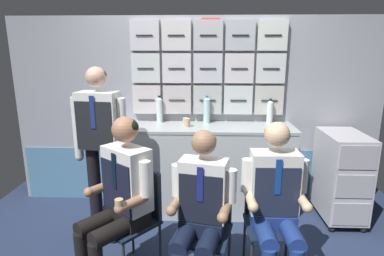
% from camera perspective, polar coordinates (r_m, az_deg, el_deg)
% --- Properties ---
extents(galley_bulkhead, '(4.20, 0.14, 2.15)m').
position_cam_1_polar(galley_bulkhead, '(3.69, 1.01, 3.20)').
color(galley_bulkhead, '#999BA6').
rests_on(galley_bulkhead, ground).
extents(galley_counter, '(1.97, 0.53, 0.99)m').
position_cam_1_polar(galley_counter, '(3.58, 1.81, -7.36)').
color(galley_counter, '#B7BEBF').
rests_on(galley_counter, ground).
extents(service_trolley, '(0.40, 0.65, 0.95)m').
position_cam_1_polar(service_trolley, '(3.75, 25.06, -7.52)').
color(service_trolley, black).
rests_on(service_trolley, ground).
extents(folding_chair_left, '(0.56, 0.56, 0.85)m').
position_cam_1_polar(folding_chair_left, '(2.71, -9.86, -14.08)').
color(folding_chair_left, '#2D2D33').
rests_on(folding_chair_left, ground).
extents(crew_member_left, '(0.65, 0.69, 1.31)m').
position_cam_1_polar(crew_member_left, '(2.54, -12.86, -11.21)').
color(crew_member_left, black).
rests_on(crew_member_left, ground).
extents(folding_chair_center, '(0.48, 0.48, 0.85)m').
position_cam_1_polar(folding_chair_center, '(2.56, 2.40, -15.69)').
color(folding_chair_center, '#2D2D33').
rests_on(folding_chair_center, ground).
extents(crew_member_center, '(0.49, 0.64, 1.24)m').
position_cam_1_polar(crew_member_center, '(2.35, 1.52, -14.28)').
color(crew_member_center, black).
rests_on(crew_member_center, ground).
extents(folding_chair_right, '(0.41, 0.41, 0.85)m').
position_cam_1_polar(folding_chair_right, '(2.72, 13.72, -14.21)').
color(folding_chair_right, '#2D2D33').
rests_on(folding_chair_right, ground).
extents(crew_member_right, '(0.50, 0.61, 1.28)m').
position_cam_1_polar(crew_member_right, '(2.50, 14.73, -12.26)').
color(crew_member_right, black).
rests_on(crew_member_right, ground).
extents(crew_member_standing, '(0.52, 0.29, 1.64)m').
position_cam_1_polar(crew_member_standing, '(3.08, -16.06, -2.12)').
color(crew_member_standing, black).
rests_on(crew_member_standing, ground).
extents(water_bottle_tall, '(0.07, 0.07, 0.28)m').
position_cam_1_polar(water_bottle_tall, '(3.64, 13.74, 2.83)').
color(water_bottle_tall, silver).
rests_on(water_bottle_tall, galley_counter).
extents(water_bottle_clear, '(0.07, 0.07, 0.31)m').
position_cam_1_polar(water_bottle_clear, '(3.56, 2.65, 3.23)').
color(water_bottle_clear, silver).
rests_on(water_bottle_clear, galley_counter).
extents(water_bottle_blue_cap, '(0.07, 0.07, 0.30)m').
position_cam_1_polar(water_bottle_blue_cap, '(3.61, -5.83, 3.27)').
color(water_bottle_blue_cap, silver).
rests_on(water_bottle_blue_cap, galley_counter).
extents(coffee_cup_white, '(0.06, 0.06, 0.09)m').
position_cam_1_polar(coffee_cup_white, '(3.40, -0.88, 1.02)').
color(coffee_cup_white, tan).
rests_on(coffee_cup_white, galley_counter).
extents(paper_cup_blue, '(0.06, 0.06, 0.07)m').
position_cam_1_polar(paper_cup_blue, '(3.55, -1.18, 1.36)').
color(paper_cup_blue, tan).
rests_on(paper_cup_blue, galley_counter).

